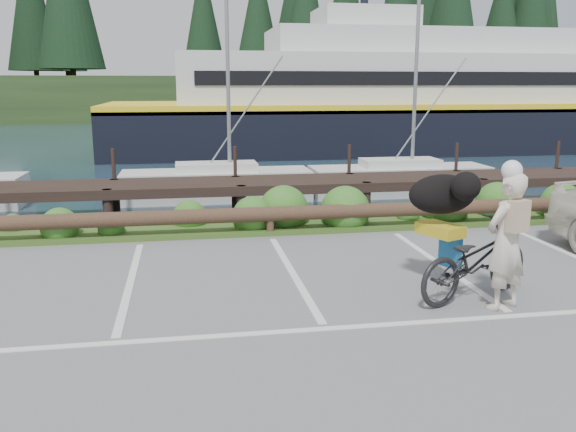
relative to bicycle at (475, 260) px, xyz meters
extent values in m
plane|color=slate|center=(-2.39, -0.38, -0.56)|extent=(72.00, 72.00, 0.00)
plane|color=#1A2F40|center=(-2.39, 47.62, -1.76)|extent=(160.00, 160.00, 0.00)
cube|color=#3D5B21|center=(-2.39, 4.92, -0.51)|extent=(34.00, 1.60, 0.10)
imported|color=black|center=(0.00, 0.00, 0.00)|extent=(2.27, 1.55, 1.13)
imported|color=beige|center=(0.20, -0.46, 0.39)|extent=(0.82, 0.70, 1.91)
ellipsoid|color=black|center=(-0.28, 0.63, 0.87)|extent=(0.89, 1.16, 0.60)
camera|label=1|loc=(-4.08, -7.86, 2.48)|focal=38.00mm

